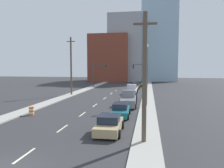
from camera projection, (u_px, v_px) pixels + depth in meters
sidewalk_left at (96, 86)px, 61.42m from camera, size 2.03×99.54×0.14m
sidewalk_right at (148, 86)px, 59.00m from camera, size 2.03×99.54×0.14m
lane_stripe_at_2m at (25, 155)px, 13.27m from camera, size 0.16×2.40×0.01m
lane_stripe_at_8m at (63, 128)px, 19.08m from camera, size 0.16×2.40×0.01m
lane_stripe_at_14m at (82, 114)px, 24.81m from camera, size 0.16×2.40×0.01m
lane_stripe_at_20m at (95, 105)px, 30.58m from camera, size 0.16×2.40×0.01m
lane_stripe_at_27m at (105, 98)px, 37.37m from camera, size 0.16×2.40×0.01m
lane_stripe_at_33m at (111, 94)px, 43.90m from camera, size 0.16×2.40×0.01m
lane_stripe_at_40m at (116, 90)px, 50.35m from camera, size 0.16×2.40×0.01m
building_brick_left at (111, 59)px, 82.81m from camera, size 14.00×16.00×16.89m
building_office_center at (127, 50)px, 85.50m from camera, size 12.00×20.00×24.21m
building_glass_right at (158, 42)px, 87.15m from camera, size 13.00×20.00×30.62m
traffic_signal_left at (97, 72)px, 57.38m from camera, size 3.80×0.35×6.38m
traffic_signal_right at (143, 72)px, 55.37m from camera, size 3.80×0.35×6.38m
utility_pole_right_near at (145, 77)px, 15.03m from camera, size 1.60×0.32×9.09m
utility_pole_left_mid at (71, 66)px, 41.08m from camera, size 1.60×0.32×10.89m
traffic_barrel at (31, 111)px, 24.23m from camera, size 0.56×0.56×0.95m
street_lamp at (147, 71)px, 29.38m from camera, size 0.44×0.44×8.36m
sedan_tan at (109, 124)px, 17.85m from camera, size 2.24×4.40×1.47m
sedan_teal at (120, 110)px, 23.61m from camera, size 2.12×4.42×1.46m
pickup_truck_gray at (128, 100)px, 29.71m from camera, size 2.39×5.51×2.16m
sedan_navy at (131, 96)px, 35.31m from camera, size 2.25×4.48×1.42m
pickup_truck_silver at (131, 90)px, 42.40m from camera, size 2.38×6.24×1.92m
sedan_white at (134, 88)px, 48.07m from camera, size 2.06×4.37×1.48m
sedan_orange at (136, 86)px, 54.12m from camera, size 2.16×4.47×1.42m
sedan_green at (138, 84)px, 58.95m from camera, size 2.24×4.33×1.44m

